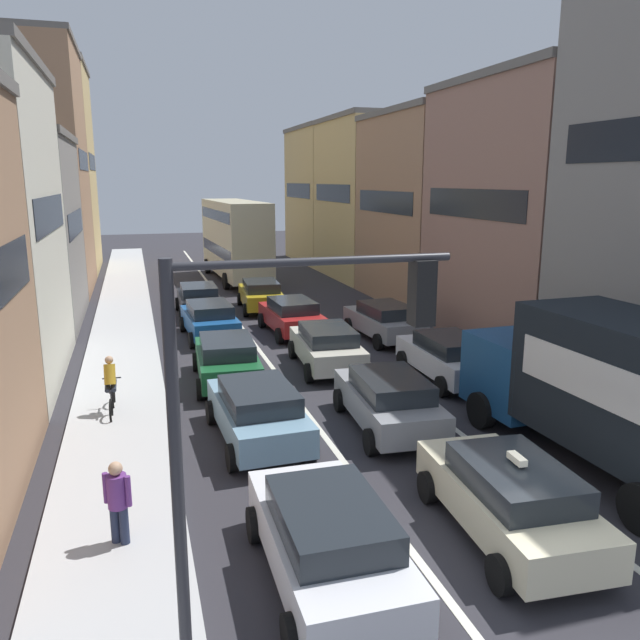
% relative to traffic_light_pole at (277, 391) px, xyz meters
% --- Properties ---
extents(ground_plane, '(140.00, 140.00, 0.00)m').
position_rel_traffic_light_pole_xyz_m(ground_plane, '(4.45, 1.12, -3.82)').
color(ground_plane, '#2F2D33').
extents(sidewalk_left, '(2.60, 64.00, 0.14)m').
position_rel_traffic_light_pole_xyz_m(sidewalk_left, '(-2.25, 21.12, -3.75)').
color(sidewalk_left, '#B9B9B9').
rests_on(sidewalk_left, ground).
extents(lane_stripe_left, '(0.16, 60.00, 0.01)m').
position_rel_traffic_light_pole_xyz_m(lane_stripe_left, '(2.75, 21.12, -3.81)').
color(lane_stripe_left, silver).
rests_on(lane_stripe_left, ground).
extents(lane_stripe_right, '(0.16, 60.00, 0.01)m').
position_rel_traffic_light_pole_xyz_m(lane_stripe_right, '(6.15, 21.12, -3.81)').
color(lane_stripe_right, silver).
rests_on(lane_stripe_right, ground).
extents(building_row_right, '(7.20, 43.90, 13.69)m').
position_rel_traffic_light_pole_xyz_m(building_row_right, '(14.35, 22.07, 1.73)').
color(building_row_right, tan).
rests_on(building_row_right, ground).
extents(traffic_light_pole, '(3.58, 0.38, 5.50)m').
position_rel_traffic_light_pole_xyz_m(traffic_light_pole, '(0.00, 0.00, 0.00)').
color(traffic_light_pole, '#2D2D33').
rests_on(traffic_light_pole, ground).
extents(removalist_box_truck, '(2.92, 7.78, 3.58)m').
position_rel_traffic_light_pole_xyz_m(removalist_box_truck, '(8.15, 3.49, -1.84)').
color(removalist_box_truck, navy).
rests_on(removalist_box_truck, ground).
extents(taxi_centre_lane_front, '(2.28, 4.40, 1.66)m').
position_rel_traffic_light_pole_xyz_m(taxi_centre_lane_front, '(4.61, 1.71, -3.02)').
color(taxi_centre_lane_front, beige).
rests_on(taxi_centre_lane_front, ground).
extents(sedan_left_lane_front, '(2.10, 4.32, 1.49)m').
position_rel_traffic_light_pole_xyz_m(sedan_left_lane_front, '(1.08, 1.36, -3.02)').
color(sedan_left_lane_front, silver).
rests_on(sedan_left_lane_front, ground).
extents(sedan_centre_lane_second, '(2.29, 4.41, 1.49)m').
position_rel_traffic_light_pole_xyz_m(sedan_centre_lane_second, '(4.49, 7.03, -3.02)').
color(sedan_centre_lane_second, gray).
rests_on(sedan_centre_lane_second, ground).
extents(wagon_left_lane_second, '(2.20, 4.37, 1.49)m').
position_rel_traffic_light_pole_xyz_m(wagon_left_lane_second, '(1.09, 7.19, -3.02)').
color(wagon_left_lane_second, '#759EB7').
rests_on(wagon_left_lane_second, ground).
extents(hatchback_centre_lane_third, '(2.29, 4.41, 1.49)m').
position_rel_traffic_light_pole_xyz_m(hatchback_centre_lane_third, '(4.54, 12.61, -3.02)').
color(hatchback_centre_lane_third, beige).
rests_on(hatchback_centre_lane_third, ground).
extents(sedan_left_lane_third, '(2.25, 4.39, 1.49)m').
position_rel_traffic_light_pole_xyz_m(sedan_left_lane_third, '(1.03, 12.01, -3.02)').
color(sedan_left_lane_third, '#19592D').
rests_on(sedan_left_lane_third, ground).
extents(coupe_centre_lane_fourth, '(2.21, 4.37, 1.49)m').
position_rel_traffic_light_pole_xyz_m(coupe_centre_lane_fourth, '(4.57, 17.75, -3.02)').
color(coupe_centre_lane_fourth, '#A51E1E').
rests_on(coupe_centre_lane_fourth, ground).
extents(sedan_left_lane_fourth, '(2.22, 4.38, 1.49)m').
position_rel_traffic_light_pole_xyz_m(sedan_left_lane_fourth, '(1.19, 18.00, -3.02)').
color(sedan_left_lane_fourth, '#194C8C').
rests_on(sedan_left_lane_fourth, ground).
extents(sedan_centre_lane_fifth, '(2.30, 4.41, 1.49)m').
position_rel_traffic_light_pole_xyz_m(sedan_centre_lane_fifth, '(4.31, 22.96, -3.02)').
color(sedan_centre_lane_fifth, '#B29319').
rests_on(sedan_centre_lane_fifth, ground).
extents(sedan_left_lane_fifth, '(2.11, 4.32, 1.49)m').
position_rel_traffic_light_pole_xyz_m(sedan_left_lane_fifth, '(1.22, 22.57, -3.02)').
color(sedan_left_lane_fifth, black).
rests_on(sedan_left_lane_fifth, ground).
extents(sedan_right_lane_behind_truck, '(2.09, 4.32, 1.49)m').
position_rel_traffic_light_pole_xyz_m(sedan_right_lane_behind_truck, '(7.92, 10.26, -3.02)').
color(sedan_right_lane_behind_truck, silver).
rests_on(sedan_right_lane_behind_truck, ground).
extents(wagon_right_lane_far, '(2.27, 4.40, 1.49)m').
position_rel_traffic_light_pole_xyz_m(wagon_right_lane_far, '(7.96, 15.77, -3.02)').
color(wagon_right_lane_far, gray).
rests_on(wagon_right_lane_far, ground).
extents(bus_mid_queue_primary, '(3.15, 10.60, 5.06)m').
position_rel_traffic_light_pole_xyz_m(bus_mid_queue_primary, '(4.61, 32.67, -0.99)').
color(bus_mid_queue_primary, '#BFB793').
rests_on(bus_mid_queue_primary, ground).
extents(cyclist_on_sidewalk, '(0.50, 1.73, 1.72)m').
position_rel_traffic_light_pole_xyz_m(cyclist_on_sidewalk, '(-2.42, 9.94, -2.97)').
color(cyclist_on_sidewalk, black).
rests_on(cyclist_on_sidewalk, ground).
extents(pedestrian_near_kerb, '(0.47, 0.34, 1.66)m').
position_rel_traffic_light_pole_xyz_m(pedestrian_near_kerb, '(-2.12, 3.29, -2.87)').
color(pedestrian_near_kerb, '#262D47').
rests_on(pedestrian_near_kerb, ground).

